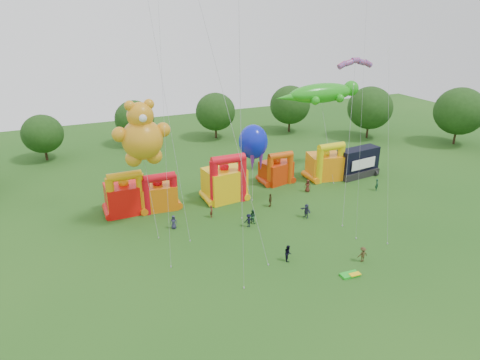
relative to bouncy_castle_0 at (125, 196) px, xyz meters
name	(u,v)px	position (x,y,z in m)	size (l,w,h in m)	color
ground	(344,302)	(15.61, -27.66, -2.41)	(160.00, 160.00, 0.00)	#1D4D15
tree_ring	(336,245)	(14.42, -27.04, 3.85)	(124.81, 126.92, 12.07)	#352314
bouncy_castle_0	(125,196)	(0.00, 0.00, 0.00)	(5.04, 4.06, 6.33)	red
bouncy_castle_1	(159,194)	(4.44, -0.42, -0.29)	(5.11, 4.23, 5.55)	#CF630B
bouncy_castle_2	(225,182)	(13.93, -1.30, 0.31)	(5.93, 4.98, 7.18)	yellow
bouncy_castle_3	(277,170)	(23.80, 1.42, -0.35)	(5.22, 4.56, 5.36)	red
bouncy_castle_4	(326,164)	(31.83, -0.19, -0.01)	(5.85, 5.06, 6.32)	orange
stage_trailer	(358,163)	(37.39, -1.37, -0.11)	(7.52, 3.57, 4.78)	black
teddy_bear_kite	(143,140)	(2.16, -4.65, 8.89)	(6.94, 6.71, 16.21)	orange
gecko_kite	(324,110)	(32.67, 2.68, 8.16)	(15.26, 9.20, 14.85)	#209D16
octopus_kite	(253,155)	(19.21, 0.58, 3.07)	(4.48, 6.86, 10.00)	#0C19BA
parafoil_kites	(244,128)	(11.74, -12.83, 11.34)	(28.50, 16.28, 31.86)	red
diamond_kites	(279,105)	(15.75, -13.18, 13.65)	(27.37, 20.54, 40.20)	#C3093D
folded_kite_bundle	(351,275)	(18.81, -24.33, -2.27)	(2.05, 1.18, 0.31)	green
spectator_0	(174,222)	(4.67, -6.97, -1.51)	(0.88, 0.57, 1.80)	#292843
spectator_1	(211,211)	(10.12, -5.94, -1.56)	(0.62, 0.41, 1.70)	#512217
spectator_2	(253,216)	(14.44, -9.57, -1.46)	(0.92, 0.72, 1.89)	#1B4528
spectator_3	(249,221)	(13.53, -10.35, -1.52)	(1.15, 0.66, 1.78)	black
spectator_4	(270,200)	(18.79, -6.11, -1.44)	(1.14, 0.47, 1.94)	#47391C
spectator_5	(306,211)	(21.60, -11.02, -1.44)	(1.80, 0.57, 1.94)	#292B45
spectator_6	(308,186)	(26.34, -3.78, -1.44)	(0.94, 0.61, 1.93)	#4E2116
spectator_7	(377,185)	(36.27, -7.54, -1.47)	(0.68, 0.45, 1.87)	#19402C
spectator_8	(288,253)	(14.25, -19.15, -1.46)	(0.92, 0.72, 1.89)	black
spectator_9	(363,254)	(21.65, -22.59, -1.51)	(1.16, 0.66, 1.79)	#403219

